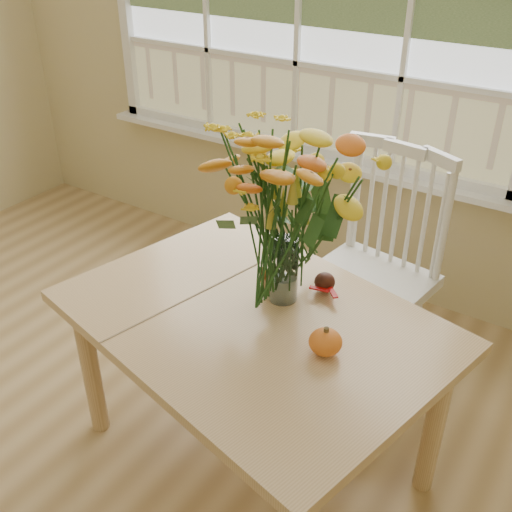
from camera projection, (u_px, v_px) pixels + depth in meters
The scene contains 7 objects.
wall_back at pixel (302, 19), 2.88m from camera, with size 4.00×0.02×2.70m, color #D7C689.
dining_table at pixel (253, 337), 2.03m from camera, with size 1.41×1.15×0.66m.
windsor_chair at pixel (379, 258), 2.49m from camera, with size 0.53×0.51×1.01m.
flower_vase at pixel (285, 210), 1.89m from camera, with size 0.47×0.47×0.56m.
pumpkin at pixel (325, 343), 1.80m from camera, with size 0.10×0.10×0.08m, color orange.
turkey_figurine at pixel (273, 287), 2.06m from camera, with size 0.09×0.07×0.10m.
dark_gourd at pixel (325, 283), 2.09m from camera, with size 0.13×0.10×0.07m.
Camera 1 is at (1.49, -0.43, 1.85)m, focal length 42.00 mm.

